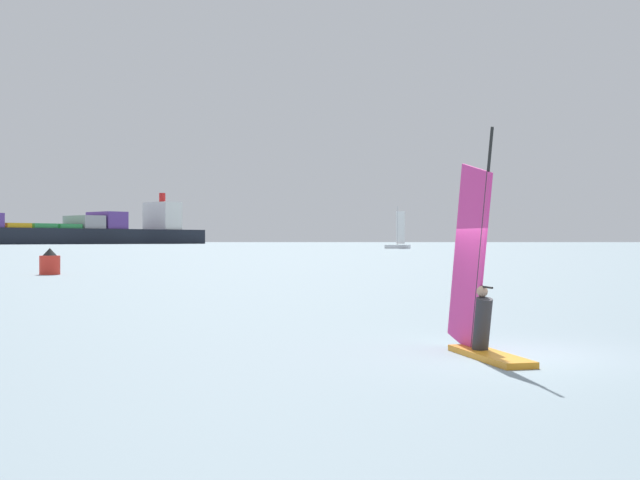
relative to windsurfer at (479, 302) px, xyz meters
The scene contains 6 objects.
ground_plane 1.17m from the windsurfer, 12.24° to the left, with size 4000.00×4000.00×0.00m, color gray.
windsurfer is the anchor object (origin of this frame).
cargo_ship 480.82m from the windsurfer, 107.20° to the left, with size 160.12×162.67×32.81m.
distant_headland 1218.55m from the windsurfer, 85.06° to the left, with size 849.58×363.58×40.37m, color #4C564C.
channel_buoy 43.01m from the windsurfer, 117.53° to the left, with size 1.33×1.33×1.75m.
small_sailboat 206.17m from the windsurfer, 83.37° to the left, with size 7.11×4.68×11.56m.
Camera 1 is at (-4.07, -15.98, 2.26)m, focal length 45.69 mm.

